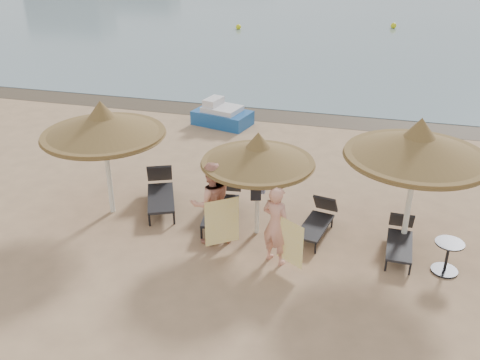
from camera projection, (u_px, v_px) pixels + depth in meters
The scene contains 19 objects.
ground at pixel (230, 257), 11.74m from camera, with size 160.00×160.00×0.00m, color tan.
wet_sand_strip at pixel (298, 117), 19.89m from camera, with size 200.00×1.60×0.01m, color #4A3D2D.
palapa_left at pixel (103, 125), 12.52m from camera, with size 2.95×2.95×2.92m.
palapa_center at pixel (258, 154), 11.76m from camera, with size 2.56×2.56×2.54m.
palapa_right at pixel (418, 146), 11.14m from camera, with size 3.07×3.07×3.04m.
lounger_far_left at pixel (160, 191), 13.72m from camera, with size 1.36×2.05×0.88m.
lounger_near_left at pixel (222, 203), 13.11m from camera, with size 0.90×2.09×0.91m.
lounger_near_right at pixel (318, 220), 12.53m from camera, with size 0.85×1.72×0.74m.
lounger_far_right at pixel (400, 238), 11.82m from camera, with size 0.59×1.64×0.72m.
side_table at pixel (447, 258), 11.12m from camera, with size 0.59×0.59×0.72m.
person_left at pixel (211, 197), 11.83m from camera, with size 1.05×0.68×2.29m, color #E2977D.
person_right at pixel (276, 219), 11.14m from camera, with size 0.97×0.63×2.11m, color #E2977D.
towel_left at pixel (222, 222), 11.62m from camera, with size 0.65×0.48×1.10m.
towel_right at pixel (290, 242), 11.01m from camera, with size 0.61×0.41×1.00m.
bag_patterned at pixel (259, 186), 12.30m from camera, with size 0.28×0.11×0.35m.
bag_dark at pixel (256, 193), 12.02m from camera, with size 0.25×0.14×0.33m.
pedal_boat at pixel (222, 115), 19.08m from camera, with size 2.21×1.63×0.92m.
buoy_left at pixel (238, 27), 35.18m from camera, with size 0.35×0.35×0.35m, color yellow.
buoy_mid at pixel (394, 26), 35.52m from camera, with size 0.38×0.38×0.38m, color yellow.
Camera 1 is at (2.69, -9.40, 6.72)m, focal length 40.00 mm.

